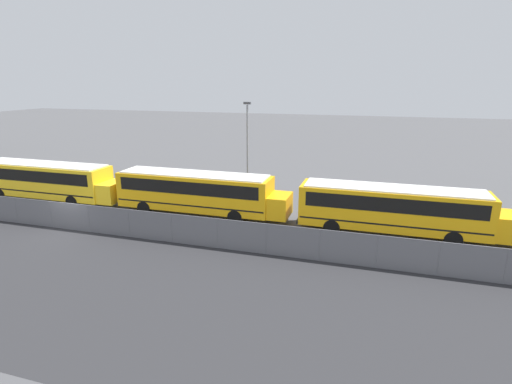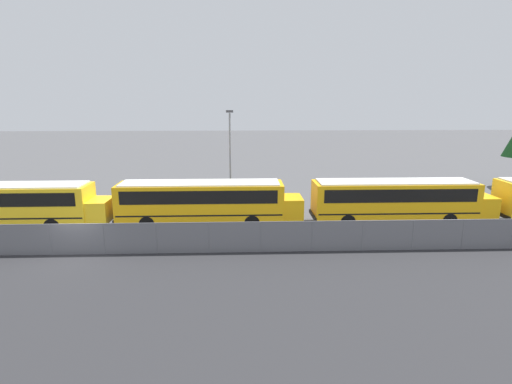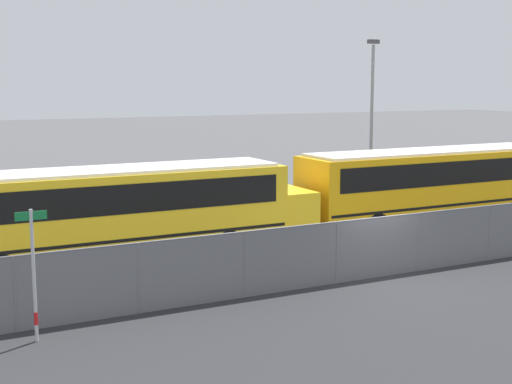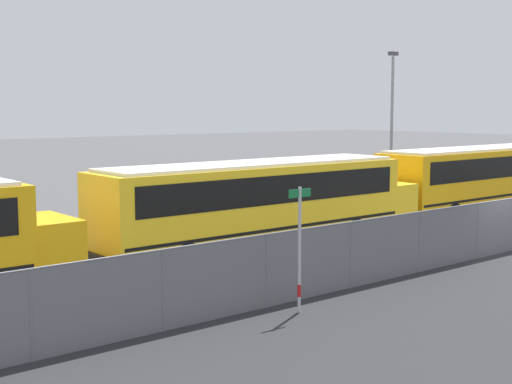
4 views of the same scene
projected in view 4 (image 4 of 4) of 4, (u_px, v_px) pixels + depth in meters
ground_plane at (501, 253)px, 24.48m from camera, size 200.00×200.00×0.00m
fence at (502, 226)px, 24.36m from camera, size 93.73×0.07×1.88m
school_bus_2 at (262, 199)px, 24.01m from camera, size 13.06×2.60×3.18m
school_bus_3 at (482, 175)px, 32.66m from camera, size 13.06×2.60×3.18m
street_sign at (300, 247)px, 17.17m from camera, size 0.70×0.09×3.09m
light_pole at (392, 119)px, 38.61m from camera, size 0.60×0.24×7.96m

